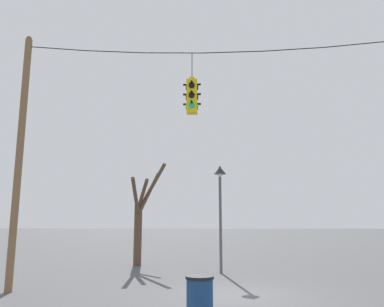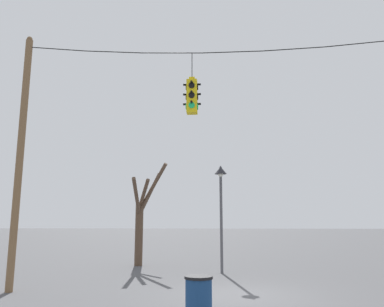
# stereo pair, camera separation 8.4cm
# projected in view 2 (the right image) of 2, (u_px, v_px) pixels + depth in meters

# --- Properties ---
(ground_plane) EXTENTS (200.00, 200.00, 0.00)m
(ground_plane) POSITION_uv_depth(u_px,v_px,m) (237.00, 296.00, 11.03)
(ground_plane) COLOR #4C4C4F
(utility_pole_left) EXTENTS (0.23, 0.23, 8.51)m
(utility_pole_left) POSITION_uv_depth(u_px,v_px,m) (20.00, 157.00, 12.29)
(utility_pole_left) COLOR brown
(utility_pole_left) RESTS_ON ground_plane
(span_wire) EXTENTS (14.05, 0.03, 0.46)m
(span_wire) POSITION_uv_depth(u_px,v_px,m) (232.00, 48.00, 12.42)
(span_wire) COLOR black
(traffic_light_near_left_pole) EXTENTS (0.58, 0.58, 2.09)m
(traffic_light_near_left_pole) POSITION_uv_depth(u_px,v_px,m) (192.00, 96.00, 12.22)
(traffic_light_near_left_pole) COLOR yellow
(street_lamp) EXTENTS (0.52, 0.89, 4.50)m
(street_lamp) POSITION_uv_depth(u_px,v_px,m) (221.00, 190.00, 15.99)
(street_lamp) COLOR #515156
(street_lamp) RESTS_ON ground_plane
(bare_tree) EXTENTS (1.77, 3.12, 4.97)m
(bare_tree) POSITION_uv_depth(u_px,v_px,m) (142.00, 218.00, 18.64)
(bare_tree) COLOR brown
(bare_tree) RESTS_ON ground_plane
(trash_bin) EXTENTS (0.62, 0.62, 0.99)m
(trash_bin) POSITION_uv_depth(u_px,v_px,m) (199.00, 299.00, 8.07)
(trash_bin) COLOR navy
(trash_bin) RESTS_ON ground_plane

